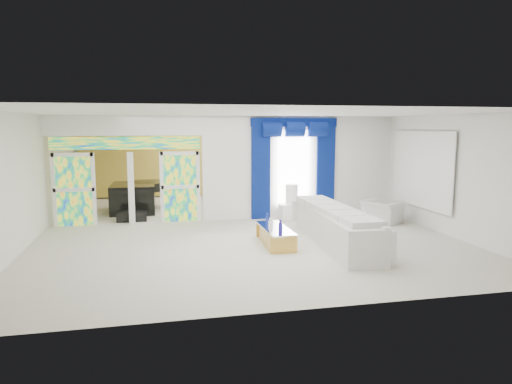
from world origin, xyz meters
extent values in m
plane|color=#B7AF9E|center=(0.00, 0.00, 0.00)|extent=(12.00, 12.00, 0.00)
cube|color=white|center=(2.15, 1.00, 1.50)|extent=(5.70, 0.18, 3.00)
cube|color=white|center=(-2.85, 1.00, 2.73)|extent=(4.30, 0.18, 0.55)
cube|color=#994C3F|center=(-4.28, 1.00, 1.00)|extent=(0.95, 0.04, 2.00)
cube|color=#994C3F|center=(-1.42, 1.00, 1.00)|extent=(0.95, 0.04, 2.00)
cube|color=#994C3F|center=(-2.85, 1.00, 2.25)|extent=(4.00, 0.05, 0.35)
cube|color=white|center=(1.90, 0.90, 1.45)|extent=(1.00, 0.02, 2.30)
cube|color=#030F48|center=(0.90, 0.87, 1.40)|extent=(0.55, 0.10, 2.80)
cube|color=#030F48|center=(2.90, 0.87, 1.40)|extent=(0.55, 0.10, 2.80)
cube|color=#030F48|center=(1.90, 0.87, 2.82)|extent=(2.60, 0.12, 0.25)
cube|color=white|center=(4.94, -1.00, 1.55)|extent=(0.04, 2.70, 1.90)
cube|color=#AC8329|center=(0.00, 5.90, 1.50)|extent=(9.70, 0.12, 2.90)
cube|color=silver|center=(1.90, -2.44, 0.38)|extent=(1.08, 4.05, 0.76)
cube|color=#BB923A|center=(0.55, -2.14, 0.19)|extent=(0.66, 1.71, 0.37)
cube|color=white|center=(2.09, 0.70, 0.22)|extent=(1.35, 0.53, 0.44)
cylinder|color=white|center=(1.79, 0.70, 0.73)|extent=(0.36, 0.36, 0.58)
imported|color=silver|center=(4.11, -0.45, 0.31)|extent=(1.23, 1.27, 0.63)
cube|color=black|center=(-2.80, 2.89, 0.44)|extent=(1.39, 1.79, 0.89)
cube|color=black|center=(-2.80, 1.29, 0.14)|extent=(0.85, 0.35, 0.28)
cube|color=tan|center=(-4.69, 2.89, 0.37)|extent=(0.56, 0.51, 0.75)
sphere|color=gold|center=(-2.30, 3.40, 2.65)|extent=(0.60, 0.60, 0.60)
cylinder|color=navy|center=(0.53, -2.64, 0.49)|extent=(0.09, 0.09, 0.24)
cylinder|color=white|center=(0.50, -1.88, 0.44)|extent=(0.11, 0.11, 0.13)
cylinder|color=navy|center=(0.49, -1.58, 0.47)|extent=(0.08, 0.08, 0.20)
camera|label=1|loc=(-2.16, -12.33, 2.71)|focal=32.81mm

